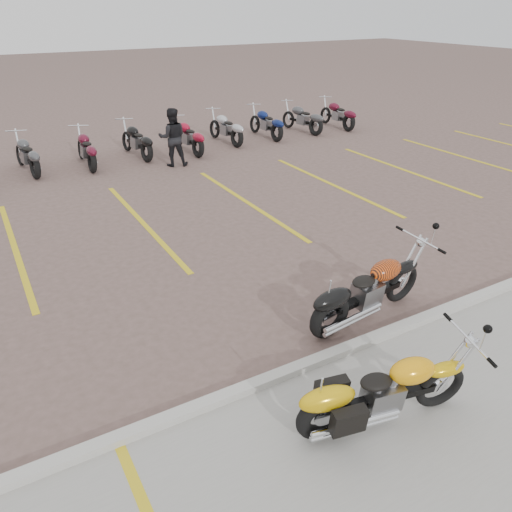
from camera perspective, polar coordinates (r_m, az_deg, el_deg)
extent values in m
plane|color=#705550|center=(8.33, -4.01, -5.74)|extent=(100.00, 100.00, 0.00)
cube|color=#ADAAA3|center=(6.89, 3.55, -13.16)|extent=(60.00, 0.18, 0.12)
torus|color=black|center=(6.67, 20.03, -13.76)|extent=(0.66, 0.23, 0.65)
torus|color=black|center=(5.98, 7.62, -17.61)|extent=(0.71, 0.30, 0.69)
cube|color=black|center=(6.25, 14.28, -15.27)|extent=(1.29, 0.37, 0.10)
cube|color=slate|center=(6.19, 13.94, -14.98)|extent=(0.47, 0.37, 0.34)
ellipsoid|color=#F29F0C|center=(6.15, 16.92, -12.06)|extent=(0.63, 0.43, 0.30)
ellipsoid|color=black|center=(5.96, 13.13, -13.46)|extent=(0.43, 0.33, 0.12)
torus|color=black|center=(8.60, 16.09, -3.06)|extent=(0.70, 0.20, 0.69)
torus|color=black|center=(7.51, 8.19, -6.90)|extent=(0.75, 0.26, 0.73)
cube|color=black|center=(8.00, 12.46, -4.48)|extent=(1.38, 0.29, 0.11)
cube|color=slate|center=(7.93, 12.25, -4.21)|extent=(0.48, 0.37, 0.36)
ellipsoid|color=black|center=(8.02, 14.15, -1.47)|extent=(0.65, 0.41, 0.32)
ellipsoid|color=black|center=(7.71, 11.76, -2.79)|extent=(0.44, 0.32, 0.13)
imported|color=black|center=(15.61, -9.52, 13.23)|extent=(1.01, 0.89, 1.73)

